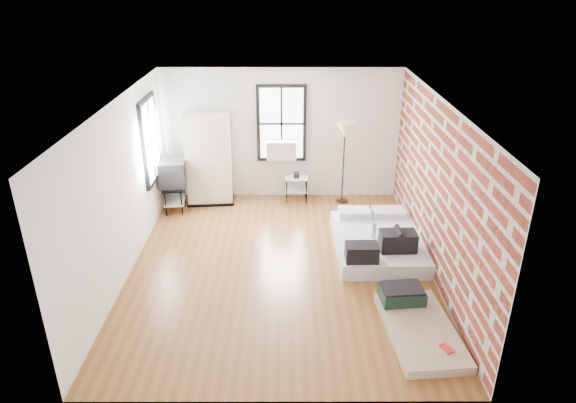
{
  "coord_description": "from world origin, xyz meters",
  "views": [
    {
      "loc": [
        0.12,
        -7.48,
        4.6
      ],
      "look_at": [
        0.13,
        0.3,
        1.07
      ],
      "focal_mm": 32.0,
      "sensor_mm": 36.0,
      "label": 1
    }
  ],
  "objects_px": {
    "mattress_bare": "(416,321)",
    "tv_stand": "(173,174)",
    "mattress_main": "(378,241)",
    "wardrobe": "(209,160)",
    "side_table": "(296,182)",
    "floor_lamp": "(345,134)"
  },
  "relations": [
    {
      "from": "wardrobe",
      "to": "floor_lamp",
      "type": "distance_m",
      "value": 2.88
    },
    {
      "from": "tv_stand",
      "to": "mattress_bare",
      "type": "bearing_deg",
      "value": -49.4
    },
    {
      "from": "mattress_bare",
      "to": "floor_lamp",
      "type": "height_order",
      "value": "floor_lamp"
    },
    {
      "from": "wardrobe",
      "to": "side_table",
      "type": "relative_size",
      "value": 3.02
    },
    {
      "from": "mattress_main",
      "to": "side_table",
      "type": "height_order",
      "value": "mattress_main"
    },
    {
      "from": "mattress_main",
      "to": "side_table",
      "type": "xyz_separation_m",
      "value": [
        -1.43,
        2.18,
        0.24
      ]
    },
    {
      "from": "mattress_bare",
      "to": "tv_stand",
      "type": "bearing_deg",
      "value": 131.33
    },
    {
      "from": "floor_lamp",
      "to": "side_table",
      "type": "bearing_deg",
      "value": 175.93
    },
    {
      "from": "side_table",
      "to": "floor_lamp",
      "type": "xyz_separation_m",
      "value": [
        0.98,
        -0.07,
        1.09
      ]
    },
    {
      "from": "mattress_main",
      "to": "floor_lamp",
      "type": "bearing_deg",
      "value": 100.94
    },
    {
      "from": "mattress_main",
      "to": "wardrobe",
      "type": "distance_m",
      "value": 3.97
    },
    {
      "from": "side_table",
      "to": "mattress_main",
      "type": "bearing_deg",
      "value": -56.79
    },
    {
      "from": "mattress_bare",
      "to": "side_table",
      "type": "relative_size",
      "value": 2.77
    },
    {
      "from": "mattress_main",
      "to": "mattress_bare",
      "type": "bearing_deg",
      "value": -86.47
    },
    {
      "from": "mattress_main",
      "to": "tv_stand",
      "type": "xyz_separation_m",
      "value": [
        -3.96,
        1.75,
        0.59
      ]
    },
    {
      "from": "mattress_main",
      "to": "tv_stand",
      "type": "height_order",
      "value": "tv_stand"
    },
    {
      "from": "mattress_main",
      "to": "wardrobe",
      "type": "height_order",
      "value": "wardrobe"
    },
    {
      "from": "mattress_main",
      "to": "side_table",
      "type": "relative_size",
      "value": 3.32
    },
    {
      "from": "side_table",
      "to": "tv_stand",
      "type": "relative_size",
      "value": 0.59
    },
    {
      "from": "mattress_bare",
      "to": "tv_stand",
      "type": "height_order",
      "value": "tv_stand"
    },
    {
      "from": "mattress_main",
      "to": "mattress_bare",
      "type": "height_order",
      "value": "mattress_main"
    },
    {
      "from": "mattress_main",
      "to": "floor_lamp",
      "type": "xyz_separation_m",
      "value": [
        -0.44,
        2.11,
        1.34
      ]
    }
  ]
}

